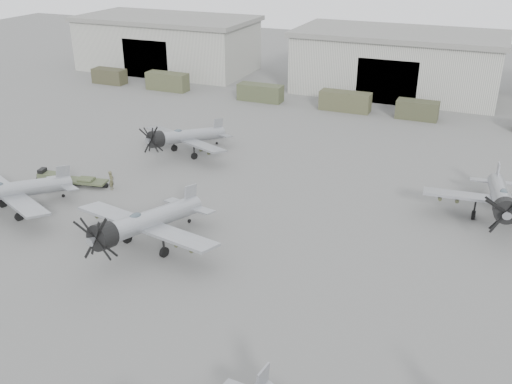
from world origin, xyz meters
TOP-DOWN VIEW (x-y plane):
  - ground at (0.00, 0.00)m, footprint 220.00×220.00m
  - hangar_left at (-38.00, 61.96)m, footprint 29.00×14.80m
  - hangar_center at (0.00, 61.96)m, footprint 29.00×14.80m
  - support_truck_0 at (-41.34, 50.00)m, footprint 5.18×2.20m
  - support_truck_1 at (-31.03, 50.00)m, footprint 6.27×2.20m
  - support_truck_2 at (-16.20, 50.00)m, footprint 6.24×2.20m
  - support_truck_3 at (-4.21, 50.00)m, footprint 6.60×2.20m
  - support_truck_4 at (5.02, 50.00)m, footprint 5.13×2.20m
  - aircraft_mid_0 at (-22.15, 9.84)m, footprint 11.01×9.97m
  - aircraft_mid_1 at (-8.52, 9.22)m, footprint 12.38×11.15m
  - aircraft_far_0 at (-15.59, 27.44)m, footprint 10.99×9.93m
  - aircraft_far_1 at (15.37, 24.07)m, footprint 12.11×10.90m
  - tug_trailer at (-22.23, 16.62)m, footprint 6.77×2.46m
  - ground_crew at (-17.25, 17.32)m, footprint 0.60×0.75m

SIDE VIEW (x-z plane):
  - ground at x=0.00m, z-range 0.00..0.00m
  - tug_trailer at x=-22.23m, z-range -0.17..1.17m
  - ground_crew at x=-17.25m, z-range 0.00..1.79m
  - support_truck_0 at x=-41.34m, z-range 0.00..2.25m
  - support_truck_2 at x=-16.20m, z-range 0.00..2.28m
  - support_truck_4 at x=5.02m, z-range 0.00..2.30m
  - support_truck_3 at x=-4.21m, z-range 0.00..2.48m
  - support_truck_1 at x=-31.03m, z-range 0.00..2.58m
  - aircraft_far_0 at x=-15.59m, z-range -0.20..4.25m
  - aircraft_mid_0 at x=-22.15m, z-range -0.20..4.29m
  - aircraft_far_1 at x=15.37m, z-range -0.22..4.61m
  - aircraft_mid_1 at x=-8.52m, z-range -0.22..4.69m
  - hangar_left at x=-38.00m, z-range 0.02..8.72m
  - hangar_center at x=0.00m, z-range 0.02..8.72m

